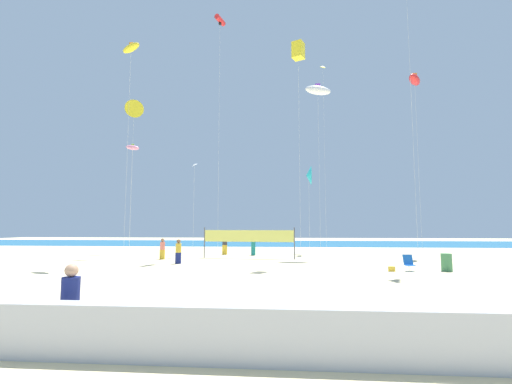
# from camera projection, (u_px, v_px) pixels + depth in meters

# --- Properties ---
(ground_plane) EXTENTS (120.00, 120.00, 0.00)m
(ground_plane) POSITION_uv_depth(u_px,v_px,m) (265.00, 275.00, 17.75)
(ground_plane) COLOR beige
(ocean_band) EXTENTS (120.00, 20.00, 0.01)m
(ocean_band) POSITION_uv_depth(u_px,v_px,m) (279.00, 243.00, 52.47)
(ocean_band) COLOR #1E6B99
(ocean_band) RESTS_ON ground
(boardwalk_ledge) EXTENTS (28.00, 0.44, 1.01)m
(boardwalk_ledge) POSITION_uv_depth(u_px,v_px,m) (230.00, 334.00, 6.36)
(boardwalk_ledge) COLOR #B7B7BC
(boardwalk_ledge) RESTS_ON ground
(mother_figure) EXTENTS (0.38, 0.38, 1.65)m
(mother_figure) POSITION_uv_depth(u_px,v_px,m) (70.00, 300.00, 7.52)
(mother_figure) COLOR #99B28C
(mother_figure) RESTS_ON ground
(toddler_figure) EXTENTS (0.18, 0.18, 0.81)m
(toddler_figure) POSITION_uv_depth(u_px,v_px,m) (99.00, 321.00, 7.53)
(toddler_figure) COLOR white
(toddler_figure) RESTS_ON ground
(beachgoer_mustard_shirt) EXTENTS (0.37, 0.37, 1.61)m
(beachgoer_mustard_shirt) POSITION_uv_depth(u_px,v_px,m) (178.00, 251.00, 23.45)
(beachgoer_mustard_shirt) COLOR navy
(beachgoer_mustard_shirt) RESTS_ON ground
(beachgoer_teal_shirt) EXTENTS (0.38, 0.38, 1.64)m
(beachgoer_teal_shirt) POSITION_uv_depth(u_px,v_px,m) (253.00, 245.00, 30.21)
(beachgoer_teal_shirt) COLOR #19727A
(beachgoer_teal_shirt) RESTS_ON ground
(beachgoer_charcoal_shirt) EXTENTS (0.42, 0.42, 1.85)m
(beachgoer_charcoal_shirt) POSITION_uv_depth(u_px,v_px,m) (225.00, 243.00, 31.08)
(beachgoer_charcoal_shirt) COLOR gold
(beachgoer_charcoal_shirt) RESTS_ON ground
(beachgoer_coral_shirt) EXTENTS (0.36, 0.36, 1.58)m
(beachgoer_coral_shirt) POSITION_uv_depth(u_px,v_px,m) (162.00, 248.00, 26.57)
(beachgoer_coral_shirt) COLOR gold
(beachgoer_coral_shirt) RESTS_ON ground
(folding_beach_chair) EXTENTS (0.52, 0.65, 0.89)m
(folding_beach_chair) POSITION_uv_depth(u_px,v_px,m) (409.00, 262.00, 19.59)
(folding_beach_chair) COLOR #1959B2
(folding_beach_chair) RESTS_ON ground
(trash_barrel) EXTENTS (0.57, 0.57, 0.97)m
(trash_barrel) POSITION_uv_depth(u_px,v_px,m) (447.00, 262.00, 19.45)
(trash_barrel) COLOR #3F7F4C
(trash_barrel) RESTS_ON ground
(volleyball_net) EXTENTS (7.19, 0.97, 2.40)m
(volleyball_net) POSITION_uv_depth(u_px,v_px,m) (248.00, 237.00, 27.31)
(volleyball_net) COLOR #4C4C51
(volleyball_net) RESTS_ON ground
(beach_handbag) EXTENTS (0.34, 0.17, 0.27)m
(beach_handbag) POSITION_uv_depth(u_px,v_px,m) (392.00, 269.00, 19.33)
(beach_handbag) COLOR gold
(beach_handbag) RESTS_ON ground
(kite_yellow_delta) EXTENTS (1.54, 1.08, 13.36)m
(kite_yellow_delta) POSITION_uv_depth(u_px,v_px,m) (134.00, 109.00, 30.41)
(kite_yellow_delta) COLOR silver
(kite_yellow_delta) RESTS_ON ground
(kite_cyan_delta) EXTENTS (0.50, 1.77, 7.99)m
(kite_cyan_delta) POSITION_uv_depth(u_px,v_px,m) (309.00, 175.00, 32.14)
(kite_cyan_delta) COLOR silver
(kite_cyan_delta) RESTS_ON ground
(kite_yellow_box) EXTENTS (0.96, 0.96, 15.21)m
(kite_yellow_box) POSITION_uv_depth(u_px,v_px,m) (298.00, 51.00, 24.43)
(kite_yellow_box) COLOR silver
(kite_yellow_box) RESTS_ON ground
(kite_white_diamond) EXTENTS (0.59, 0.59, 7.88)m
(kite_white_diamond) POSITION_uv_depth(u_px,v_px,m) (194.00, 167.00, 30.03)
(kite_white_diamond) COLOR silver
(kite_white_diamond) RESTS_ON ground
(kite_yellow_diamond) EXTENTS (0.88, 0.88, 20.31)m
(kite_yellow_diamond) POSITION_uv_depth(u_px,v_px,m) (323.00, 71.00, 38.94)
(kite_yellow_diamond) COLOR silver
(kite_yellow_diamond) RESTS_ON ground
(kite_yellow_inflatable) EXTENTS (1.58, 0.99, 15.17)m
(kite_yellow_inflatable) POSITION_uv_depth(u_px,v_px,m) (131.00, 48.00, 24.35)
(kite_yellow_inflatable) COLOR silver
(kite_yellow_inflatable) RESTS_ON ground
(kite_pink_inflatable) EXTENTS (1.35, 0.52, 10.31)m
(kite_pink_inflatable) POSITION_uv_depth(u_px,v_px,m) (133.00, 148.00, 33.51)
(kite_pink_inflatable) COLOR silver
(kite_pink_inflatable) RESTS_ON ground
(kite_white_inflatable) EXTENTS (2.32, 1.03, 14.38)m
(kite_white_inflatable) POSITION_uv_depth(u_px,v_px,m) (318.00, 90.00, 29.36)
(kite_white_inflatable) COLOR silver
(kite_white_inflatable) RESTS_ON ground
(kite_red_inflatable) EXTENTS (1.81, 2.26, 15.86)m
(kite_red_inflatable) POSITION_uv_depth(u_px,v_px,m) (415.00, 80.00, 30.79)
(kite_red_inflatable) COLOR silver
(kite_red_inflatable) RESTS_ON ground
(kite_red_tube) EXTENTS (0.78, 1.30, 20.15)m
(kite_red_tube) POSITION_uv_depth(u_px,v_px,m) (220.00, 22.00, 29.89)
(kite_red_tube) COLOR silver
(kite_red_tube) RESTS_ON ground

